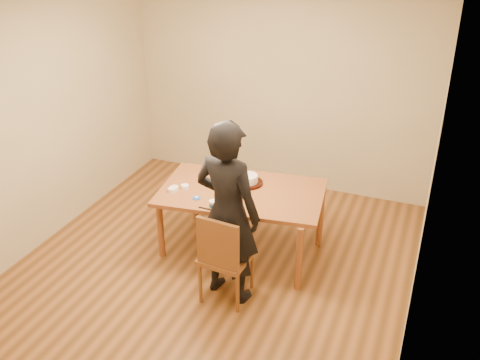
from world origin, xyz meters
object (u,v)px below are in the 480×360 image
at_px(dining_chair, 226,257).
at_px(dining_table, 242,192).
at_px(person, 228,213).
at_px(cake, 248,179).
at_px(cake_plate, 248,183).

bearing_deg(dining_chair, dining_table, 105.83).
bearing_deg(person, cake, -70.59).
relative_size(dining_chair, cake, 2.06).
bearing_deg(cake_plate, cake, 0.00).
distance_m(dining_chair, cake, 1.02).
height_order(cake_plate, cake, cake).
xyz_separation_m(dining_table, cake_plate, (0.00, 0.17, 0.03)).
bearing_deg(person, dining_table, -68.15).
height_order(cake, person, person).
xyz_separation_m(dining_table, person, (0.15, -0.73, 0.18)).
xyz_separation_m(dining_chair, cake_plate, (-0.15, 0.95, 0.31)).
relative_size(cake_plate, cake, 1.48).
bearing_deg(cake_plate, person, -80.82).
bearing_deg(dining_chair, cake, 103.62).
height_order(dining_table, dining_chair, dining_table).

